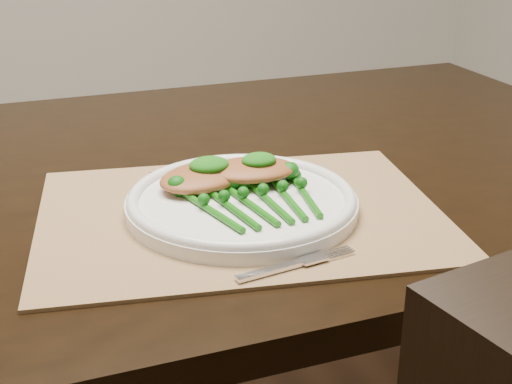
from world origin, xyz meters
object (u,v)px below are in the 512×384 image
object	(u,v)px
placemat	(241,214)
chicken_fillet_left	(204,176)
broccolini_bundle	(260,203)
dinner_plate	(242,201)
dining_table	(173,379)

from	to	relation	value
placemat	chicken_fillet_left	size ratio (longest dim) A/B	3.91
chicken_fillet_left	broccolini_bundle	world-z (taller)	chicken_fillet_left
chicken_fillet_left	broccolini_bundle	bearing A→B (deg)	-83.67
dinner_plate	chicken_fillet_left	size ratio (longest dim) A/B	2.28
dinner_plate	broccolini_bundle	size ratio (longest dim) A/B	1.68
dining_table	dinner_plate	bearing A→B (deg)	-71.66
dinner_plate	dining_table	bearing A→B (deg)	108.91
dining_table	placemat	size ratio (longest dim) A/B	3.22
chicken_fillet_left	dining_table	bearing A→B (deg)	81.75
dining_table	broccolini_bundle	world-z (taller)	broccolini_bundle
dining_table	broccolini_bundle	xyz separation A→B (m)	(0.08, -0.21, 0.40)
dining_table	placemat	distance (m)	0.42
broccolini_bundle	dinner_plate	bearing A→B (deg)	110.11
dinner_plate	chicken_fillet_left	xyz separation A→B (m)	(-0.03, 0.06, 0.02)
placemat	broccolini_bundle	world-z (taller)	broccolini_bundle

